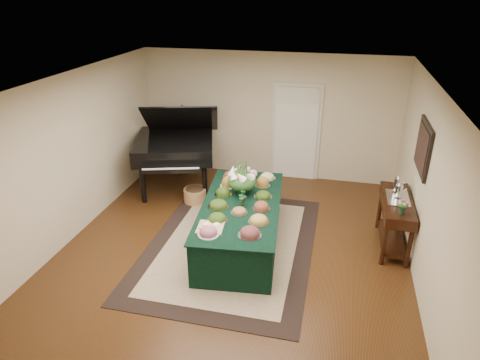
% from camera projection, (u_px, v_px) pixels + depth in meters
% --- Properties ---
extents(ground, '(6.00, 6.00, 0.00)m').
position_uv_depth(ground, '(236.00, 245.00, 7.10)').
color(ground, black).
rests_on(ground, ground).
extents(area_rug, '(2.65, 3.72, 0.01)m').
position_uv_depth(area_rug, '(231.00, 245.00, 7.09)').
color(area_rug, black).
rests_on(area_rug, ground).
extents(kitchen_doorway, '(1.05, 0.07, 2.10)m').
position_uv_depth(kitchen_doorway, '(296.00, 133.00, 9.17)').
color(kitchen_doorway, beige).
rests_on(kitchen_doorway, ground).
extents(buffet_table, '(1.49, 2.72, 0.74)m').
position_uv_depth(buffet_table, '(241.00, 224.00, 6.99)').
color(buffet_table, black).
rests_on(buffet_table, ground).
extents(food_platters, '(1.11, 2.37, 0.14)m').
position_uv_depth(food_platters, '(241.00, 199.00, 6.88)').
color(food_platters, silver).
rests_on(food_platters, buffet_table).
extents(cutting_board, '(0.41, 0.41, 0.10)m').
position_uv_depth(cutting_board, '(211.00, 226.00, 6.17)').
color(cutting_board, tan).
rests_on(cutting_board, buffet_table).
extents(green_goblets, '(0.14, 0.32, 0.18)m').
position_uv_depth(green_goblets, '(242.00, 200.00, 6.76)').
color(green_goblets, black).
rests_on(green_goblets, buffet_table).
extents(floral_centerpiece, '(0.49, 0.49, 0.49)m').
position_uv_depth(floral_centerpiece, '(242.00, 178.00, 7.05)').
color(floral_centerpiece, black).
rests_on(floral_centerpiece, buffet_table).
extents(grand_piano, '(1.95, 2.16, 1.87)m').
position_uv_depth(grand_piano, '(175.00, 145.00, 8.71)').
color(grand_piano, black).
rests_on(grand_piano, ground).
extents(wicker_basket, '(0.44, 0.44, 0.28)m').
position_uv_depth(wicker_basket, '(195.00, 195.00, 8.45)').
color(wicker_basket, '#A97244').
rests_on(wicker_basket, ground).
extents(mahogany_sideboard, '(0.45, 1.34, 0.86)m').
position_uv_depth(mahogany_sideboard, '(396.00, 210.00, 6.80)').
color(mahogany_sideboard, black).
rests_on(mahogany_sideboard, ground).
extents(tea_service, '(0.34, 0.58, 0.30)m').
position_uv_depth(tea_service, '(398.00, 189.00, 6.80)').
color(tea_service, silver).
rests_on(tea_service, mahogany_sideboard).
extents(pink_bouquet, '(0.18, 0.18, 0.23)m').
position_uv_depth(pink_bouquet, '(403.00, 205.00, 6.24)').
color(pink_bouquet, black).
rests_on(pink_bouquet, mahogany_sideboard).
extents(wall_painting, '(0.05, 0.95, 0.75)m').
position_uv_depth(wall_painting, '(423.00, 148.00, 6.30)').
color(wall_painting, black).
rests_on(wall_painting, ground).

